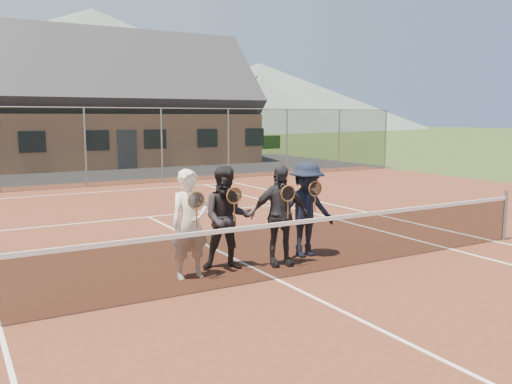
% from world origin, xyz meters
% --- Properties ---
extents(ground, '(220.00, 220.00, 0.00)m').
position_xyz_m(ground, '(0.00, 20.00, 0.00)').
color(ground, '#2D4017').
rests_on(ground, ground).
extents(court_surface, '(30.00, 30.00, 0.02)m').
position_xyz_m(court_surface, '(0.00, 0.00, 0.01)').
color(court_surface, '#562819').
rests_on(court_surface, ground).
extents(hedge_row, '(40.00, 1.20, 1.10)m').
position_xyz_m(hedge_row, '(0.00, 32.00, 0.55)').
color(hedge_row, black).
rests_on(hedge_row, ground).
extents(hill_centre, '(120.00, 120.00, 22.00)m').
position_xyz_m(hill_centre, '(20.00, 95.00, 11.00)').
color(hill_centre, '#536459').
rests_on(hill_centre, ground).
extents(hill_east, '(90.00, 90.00, 14.00)m').
position_xyz_m(hill_east, '(55.00, 95.00, 7.00)').
color(hill_east, '#55665C').
rests_on(hill_east, ground).
extents(court_markings, '(11.03, 23.83, 0.01)m').
position_xyz_m(court_markings, '(0.00, 0.00, 0.02)').
color(court_markings, white).
rests_on(court_markings, court_surface).
extents(tennis_net, '(11.68, 0.08, 1.10)m').
position_xyz_m(tennis_net, '(0.00, 0.00, 0.54)').
color(tennis_net, slate).
rests_on(tennis_net, ground).
extents(perimeter_fence, '(30.07, 0.07, 3.02)m').
position_xyz_m(perimeter_fence, '(0.00, 13.50, 1.52)').
color(perimeter_fence, slate).
rests_on(perimeter_fence, ground).
extents(clubhouse, '(15.60, 8.20, 7.70)m').
position_xyz_m(clubhouse, '(4.00, 24.00, 3.99)').
color(clubhouse, '#9E6B4C').
rests_on(clubhouse, ground).
extents(tree_c, '(3.20, 3.20, 7.77)m').
position_xyz_m(tree_c, '(2.00, 33.00, 5.79)').
color(tree_c, '#362113').
rests_on(tree_c, ground).
extents(tree_d, '(3.20, 3.20, 7.77)m').
position_xyz_m(tree_d, '(12.00, 33.00, 5.79)').
color(tree_d, '#392614').
rests_on(tree_d, ground).
extents(tree_e, '(3.20, 3.20, 7.77)m').
position_xyz_m(tree_e, '(18.00, 33.00, 5.79)').
color(tree_e, '#3D2816').
rests_on(tree_e, ground).
extents(player_a, '(0.66, 0.50, 1.80)m').
position_xyz_m(player_a, '(-1.17, 0.79, 0.92)').
color(player_a, white).
rests_on(player_a, court_surface).
extents(player_b, '(1.07, 0.97, 1.80)m').
position_xyz_m(player_b, '(-0.41, 0.95, 0.92)').
color(player_b, black).
rests_on(player_b, court_surface).
extents(player_c, '(1.13, 0.68, 1.80)m').
position_xyz_m(player_c, '(0.52, 0.72, 0.92)').
color(player_c, '#232227').
rests_on(player_c, court_surface).
extents(player_d, '(1.18, 0.69, 1.80)m').
position_xyz_m(player_d, '(1.29, 0.99, 0.92)').
color(player_d, black).
rests_on(player_d, court_surface).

